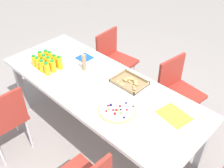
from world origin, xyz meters
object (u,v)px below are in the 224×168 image
object	(u,v)px
juice_bottle_0	(34,61)
juice_bottle_6	(49,63)
chair_far_right	(177,88)
chair_far_left	(114,57)
juice_bottle_4	(41,58)
plate_stack	(93,87)
juice_bottle_7	(53,66)
juice_bottle_2	(42,66)
juice_bottle_8	(46,56)
paper_folder	(174,115)
juice_bottle_1	(38,63)
party_table	(99,90)
snack_tray	(129,82)
juice_bottle_3	(47,69)
cardboard_tube	(84,63)
chair_near_left	(4,117)
juice_bottle_10	(55,61)
juice_bottle_9	(50,58)
juice_bottle_5	(45,60)
napkin_stack	(85,58)
juice_bottle_11	(60,63)
fruit_pizza	(117,110)

from	to	relation	value
juice_bottle_0	juice_bottle_6	size ratio (longest dim) A/B	0.95
chair_far_right	chair_far_left	size ratio (longest dim) A/B	1.00
juice_bottle_4	plate_stack	distance (m)	0.74
juice_bottle_7	plate_stack	bearing A→B (deg)	10.48
juice_bottle_2	juice_bottle_8	distance (m)	0.21
chair_far_right	paper_folder	xyz separation A→B (m)	(0.32, -0.62, 0.24)
juice_bottle_1	chair_far_left	bearing A→B (deg)	81.72
party_table	snack_tray	size ratio (longest dim) A/B	6.84
juice_bottle_7	juice_bottle_3	bearing A→B (deg)	-88.12
chair_far_right	cardboard_tube	distance (m)	1.06
chair_far_right	cardboard_tube	xyz separation A→B (m)	(-0.73, -0.69, 0.33)
chair_near_left	juice_bottle_2	xyz separation A→B (m)	(-0.06, 0.54, 0.30)
juice_bottle_3	paper_folder	distance (m)	1.32
juice_bottle_4	juice_bottle_8	distance (m)	0.07
chair_near_left	juice_bottle_2	distance (m)	0.62
chair_near_left	juice_bottle_6	distance (m)	0.70
juice_bottle_10	chair_far_right	bearing A→B (deg)	40.23
chair_far_left	juice_bottle_9	xyz separation A→B (m)	(-0.14, -0.84, 0.31)
juice_bottle_5	napkin_stack	distance (m)	0.44
juice_bottle_4	juice_bottle_6	distance (m)	0.15
juice_bottle_3	chair_near_left	bearing A→B (deg)	-92.56
juice_bottle_6	snack_tray	distance (m)	0.87
snack_tray	juice_bottle_8	bearing A→B (deg)	-160.91
juice_bottle_10	juice_bottle_11	distance (m)	0.08
juice_bottle_5	juice_bottle_10	xyz separation A→B (m)	(0.08, 0.07, 0.00)
juice_bottle_10	napkin_stack	world-z (taller)	juice_bottle_10
juice_bottle_7	fruit_pizza	world-z (taller)	juice_bottle_7
chair_far_right	napkin_stack	world-z (taller)	chair_far_right
juice_bottle_3	cardboard_tube	bearing A→B (deg)	57.05
juice_bottle_3	juice_bottle_9	world-z (taller)	same
juice_bottle_9	fruit_pizza	bearing A→B (deg)	-2.70
juice_bottle_0	party_table	bearing A→B (deg)	18.75
party_table	juice_bottle_11	distance (m)	0.51
chair_far_right	plate_stack	bearing A→B (deg)	-19.83
chair_far_right	cardboard_tube	bearing A→B (deg)	-39.00
juice_bottle_2	chair_near_left	bearing A→B (deg)	-83.59
napkin_stack	party_table	bearing A→B (deg)	-25.89
juice_bottle_10	plate_stack	size ratio (longest dim) A/B	0.70
chair_far_right	paper_folder	bearing A→B (deg)	35.19
juice_bottle_10	juice_bottle_4	bearing A→B (deg)	-154.95
juice_bottle_1	snack_tray	distance (m)	0.97
juice_bottle_3	juice_bottle_6	xyz separation A→B (m)	(-0.08, 0.08, -0.00)
juice_bottle_0	juice_bottle_1	distance (m)	0.07
juice_bottle_7	juice_bottle_10	distance (m)	0.11
juice_bottle_3	juice_bottle_9	bearing A→B (deg)	136.88
juice_bottle_7	juice_bottle_9	world-z (taller)	juice_bottle_9
juice_bottle_4	napkin_stack	distance (m)	0.47
juice_bottle_3	juice_bottle_8	xyz separation A→B (m)	(-0.23, 0.15, -0.01)
juice_bottle_6	juice_bottle_9	size ratio (longest dim) A/B	0.96
party_table	juice_bottle_6	distance (m)	0.61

